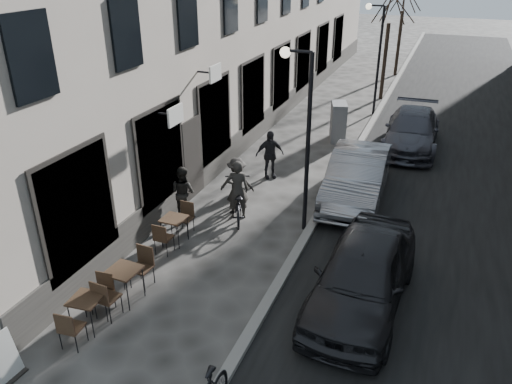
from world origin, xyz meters
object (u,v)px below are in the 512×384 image
Objects in this scene: utility_cabinet at (338,122)px; bicycle at (238,200)px; bistro_set_b at (125,282)px; bistro_set_c at (175,228)px; pedestrian_far at (270,155)px; pedestrian_mid at (237,183)px; car_mid at (357,176)px; sign_board at (5,362)px; car_far at (412,130)px; tree_near at (391,7)px; pedestrian_near at (183,192)px; streetlamp_far at (376,48)px; streetlamp_near at (303,123)px; bistro_set_a at (88,310)px; car_near at (363,275)px.

bicycle is (-1.26, -7.69, -0.25)m from utility_cabinet.
bistro_set_b is 2.63m from bistro_set_c.
bistro_set_c is 0.89× the size of pedestrian_far.
utility_cabinet reaches higher than bicycle.
pedestrian_mid reaches higher than car_mid.
sign_board is 0.19× the size of car_far.
car_mid is at bearing -103.37° from car_far.
tree_near is 16.43m from pedestrian_near.
car_far is at bearing 72.94° from sign_board.
utility_cabinet is at bearing -122.69° from bicycle.
car_mid is (4.58, 3.06, -0.00)m from pedestrian_near.
pedestrian_near is (-3.48, -15.59, -3.86)m from tree_near.
car_far is at bearing 71.30° from bistro_set_b.
streetlamp_far is 5.29m from car_far.
bistro_set_b is 1.11× the size of bistro_set_c.
car_far reaches higher than sign_board.
pedestrian_far is 6.51m from car_far.
pedestrian_near is (0.03, 6.80, 0.42)m from sign_board.
streetlamp_near is 6.93m from bistro_set_a.
car_mid is at bearing -88.35° from utility_cabinet.
bicycle reaches higher than bistro_set_a.
car_mid is (1.80, -5.18, -0.01)m from utility_cabinet.
utility_cabinet is (-0.63, -4.35, -2.35)m from streetlamp_far.
bistro_set_c is at bearing -145.52° from streetlamp_near.
car_near is (5.75, 4.57, 0.42)m from sign_board.
pedestrian_far is at bearing 85.69° from sign_board.
pedestrian_far is at bearing -133.00° from car_far.
sign_board is (-0.52, -5.38, -0.08)m from bistro_set_c.
utility_cabinet is at bearing 83.53° from bistro_set_b.
car_near reaches higher than car_far.
pedestrian_near is at bearing -125.43° from car_far.
bistro_set_b is 1.06× the size of pedestrian_mid.
utility_cabinet is at bearing 36.64° from pedestrian_far.
bistro_set_c is 0.95× the size of pedestrian_mid.
bistro_set_a is 0.33× the size of car_near.
streetlamp_near is 2.96× the size of pedestrian_far.
bistro_set_c is 2.22m from bicycle.
pedestrian_near is (-3.40, -0.59, -2.36)m from streetlamp_near.
bistro_set_b is at bearing -132.04° from pedestrian_far.
bicycle is at bearing -119.32° from car_far.
bistro_set_b is at bearing -120.97° from car_mid.
pedestrian_near reaches higher than bicycle.
tree_near reaches higher than car_near.
bistro_set_b is 13.50m from car_far.
streetlamp_far is 1.05× the size of car_mid.
bicycle is at bearing -116.80° from utility_cabinet.
pedestrian_far is (1.44, 10.43, 0.47)m from sign_board.
pedestrian_near is at bearing 90.18° from bistro_set_a.
bistro_set_c is 1.59× the size of sign_board.
bistro_set_b is at bearing 113.63° from pedestrian_near.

